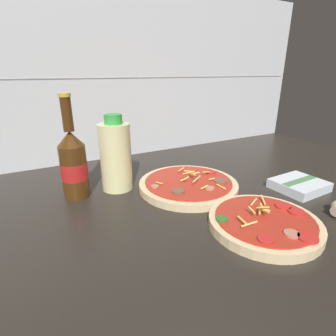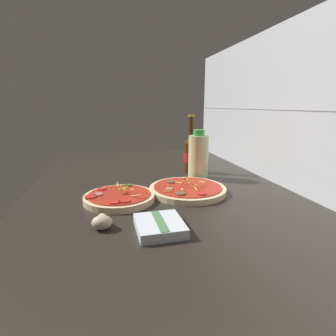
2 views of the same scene
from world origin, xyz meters
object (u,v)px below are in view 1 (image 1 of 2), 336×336
at_px(oil_bottle, 116,156).
at_px(pizza_near, 264,223).
at_px(beer_bottle, 73,163).
at_px(dish_towel, 299,185).
at_px(pizza_far, 188,185).

bearing_deg(oil_bottle, pizza_near, -58.60).
height_order(pizza_near, beer_bottle, beer_bottle).
relative_size(oil_bottle, dish_towel, 1.55).
xyz_separation_m(pizza_far, beer_bottle, (-0.27, 0.09, 0.08)).
relative_size(beer_bottle, dish_towel, 1.97).
bearing_deg(pizza_near, dish_towel, 21.15).
distance_m(pizza_far, beer_bottle, 0.30).
xyz_separation_m(pizza_near, beer_bottle, (-0.30, 0.33, 0.08)).
relative_size(pizza_near, oil_bottle, 1.11).
height_order(pizza_far, oil_bottle, oil_bottle).
xyz_separation_m(pizza_far, dish_towel, (0.26, -0.14, 0.00)).
bearing_deg(oil_bottle, dish_towel, -29.41).
bearing_deg(pizza_far, dish_towel, -29.41).
distance_m(pizza_near, pizza_far, 0.23).
bearing_deg(oil_bottle, pizza_far, -29.41).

